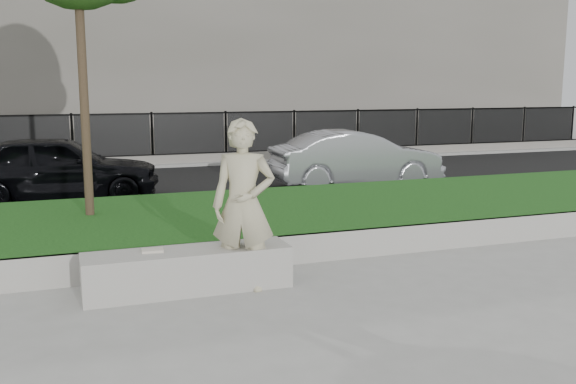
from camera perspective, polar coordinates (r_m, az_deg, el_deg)
name	(u,v)px	position (r m, az deg, el deg)	size (l,w,h in m)	color
ground	(344,284)	(7.93, 4.99, -8.15)	(90.00, 90.00, 0.00)	gray
grass_bank	(268,220)	(10.58, -1.81, -2.48)	(34.00, 4.00, 0.40)	black
grass_kerb	(312,248)	(8.79, 2.16, -4.99)	(34.00, 0.08, 0.40)	#99978F
street	(198,183)	(15.85, -7.97, 0.81)	(34.00, 7.00, 0.04)	black
far_pavement	(168,161)	(20.24, -10.61, 2.73)	(34.00, 3.00, 0.12)	gray
iron_fence	(173,148)	(19.20, -10.17, 3.84)	(32.00, 0.30, 1.50)	slate
building_facade	(135,18)	(27.16, -13.41, 14.78)	(34.00, 10.00, 10.00)	#615D54
stone_bench	(188,270)	(7.68, -8.87, -6.89)	(2.41, 0.60, 0.49)	#99978F
man	(244,205)	(7.50, -3.98, -1.19)	(0.74, 0.48, 2.02)	#BDB692
book	(153,250)	(7.61, -11.95, -5.10)	(0.25, 0.18, 0.03)	beige
car_dark	(57,168)	(13.88, -19.83, 2.04)	(1.62, 4.04, 1.37)	black
car_silver	(356,159)	(15.07, 6.06, 2.98)	(1.38, 3.97, 1.31)	gray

